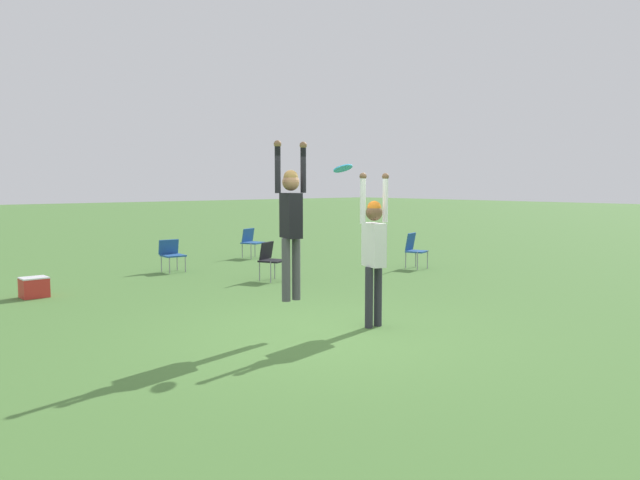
# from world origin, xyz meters

# --- Properties ---
(ground_plane) EXTENTS (120.00, 120.00, 0.00)m
(ground_plane) POSITION_xyz_m (0.00, 0.00, 0.00)
(ground_plane) COLOR #4C7A38
(person_jumping) EXTENTS (0.55, 0.44, 2.21)m
(person_jumping) POSITION_xyz_m (-0.27, 0.21, 1.68)
(person_jumping) COLOR #4C4C51
(person_jumping) RESTS_ON ground_plane
(person_defending) EXTENTS (0.57, 0.46, 2.28)m
(person_defending) POSITION_xyz_m (0.97, -0.18, 1.23)
(person_defending) COLOR #2D2D38
(person_defending) RESTS_ON ground_plane
(frisbee) EXTENTS (0.28, 0.27, 0.12)m
(frisbee) POSITION_xyz_m (0.50, -0.01, 2.34)
(frisbee) COLOR #2D9EDB
(camping_chair_0) EXTENTS (0.52, 0.56, 0.77)m
(camping_chair_0) POSITION_xyz_m (1.43, 7.07, 0.46)
(camping_chair_0) COLOR gray
(camping_chair_0) RESTS_ON ground_plane
(camping_chair_1) EXTENTS (0.67, 0.72, 0.83)m
(camping_chair_1) POSITION_xyz_m (4.48, 8.15, 0.51)
(camping_chair_1) COLOR gray
(camping_chair_1) RESTS_ON ground_plane
(camping_chair_2) EXTENTS (0.57, 0.62, 0.88)m
(camping_chair_2) POSITION_xyz_m (6.33, 3.67, 0.52)
(camping_chair_2) COLOR gray
(camping_chair_2) RESTS_ON ground_plane
(camping_chair_3) EXTENTS (0.64, 0.69, 0.84)m
(camping_chair_3) POSITION_xyz_m (2.44, 4.43, 0.51)
(camping_chair_3) COLOR gray
(camping_chair_3) RESTS_ON ground_plane
(cooler_box) EXTENTS (0.47, 0.40, 0.38)m
(cooler_box) POSITION_xyz_m (-2.12, 5.64, 0.19)
(cooler_box) COLOR red
(cooler_box) RESTS_ON ground_plane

